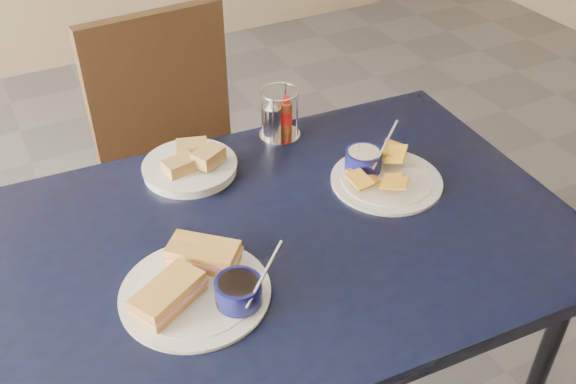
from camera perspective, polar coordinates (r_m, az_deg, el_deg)
name	(u,v)px	position (r m, az deg, el deg)	size (l,w,h in m)	color
dining_table	(284,252)	(1.44, -0.33, -5.38)	(1.32, 0.92, 0.75)	black
chair_far	(180,148)	(2.06, -9.60, 3.84)	(0.48, 0.46, 0.96)	#321E10
sandwich_plate	(199,284)	(1.26, -7.90, -8.07)	(0.31, 0.30, 0.12)	white
plantain_plate	(378,172)	(1.56, 8.01, 1.76)	(0.27, 0.27, 0.12)	white
bread_basket	(191,165)	(1.58, -8.62, 2.38)	(0.23, 0.23, 0.07)	white
condiment_caddy	(278,118)	(1.69, -0.92, 6.63)	(0.11, 0.11, 0.14)	silver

